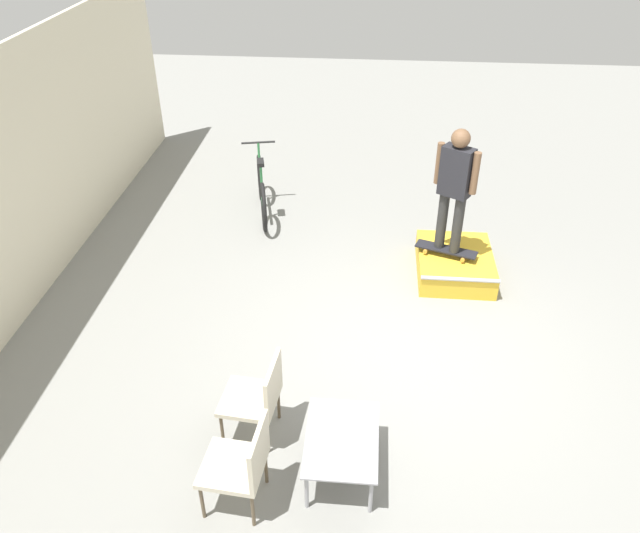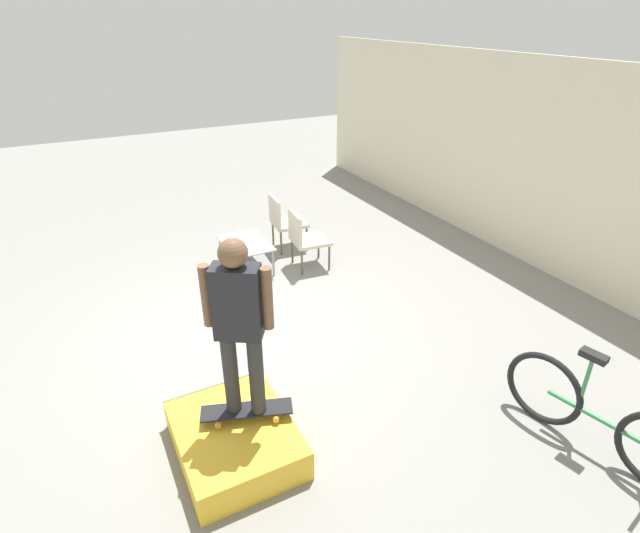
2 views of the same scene
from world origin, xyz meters
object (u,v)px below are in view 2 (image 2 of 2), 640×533
skate_ramp_box (235,438)px  skateboard_on_ramp (247,410)px  bicycle (600,417)px  coffee_table (245,245)px  patio_chair_right (305,237)px  person_skater (239,317)px  patio_chair_left (284,219)px

skate_ramp_box → skateboard_on_ramp: bearing=104.6°
bicycle → coffee_table: bearing=-175.0°
skate_ramp_box → patio_chair_right: (-2.97, 2.13, 0.35)m
skateboard_on_ramp → coffee_table: size_ratio=0.90×
person_skater → coffee_table: 3.65m
bicycle → patio_chair_right: bearing=176.5°
skate_ramp_box → coffee_table: bearing=158.5°
person_skater → skate_ramp_box: bearing=-133.0°
patio_chair_left → patio_chair_right: same height
bicycle → skateboard_on_ramp: bearing=-131.5°
skate_ramp_box → coffee_table: (-3.35, 1.32, 0.23)m
skateboard_on_ramp → bicycle: bearing=-9.5°
person_skater → bicycle: bearing=3.5°
skateboard_on_ramp → coffee_table: (-3.31, 1.18, -0.00)m
patio_chair_left → bicycle: size_ratio=0.52×
patio_chair_left → bicycle: bicycle is taller
skateboard_on_ramp → skate_ramp_box: bearing=-146.0°
skateboard_on_ramp → patio_chair_right: bearing=75.2°
patio_chair_right → coffee_table: bearing=70.5°
coffee_table → patio_chair_left: bearing=116.1°
skateboard_on_ramp → patio_chair_right: patio_chair_right is taller
skate_ramp_box → person_skater: (-0.04, 0.14, 1.22)m
patio_chair_left → person_skater: bearing=157.0°
skate_ramp_box → patio_chair_left: bearing=150.4°
skateboard_on_ramp → coffee_table: coffee_table is taller
patio_chair_right → bicycle: size_ratio=0.52×
skateboard_on_ramp → patio_chair_left: size_ratio=0.92×
patio_chair_right → bicycle: bearing=-165.2°
skateboard_on_ramp → patio_chair_left: bearing=81.2°
patio_chair_right → bicycle: (4.42, 0.71, -0.12)m
skate_ramp_box → skateboard_on_ramp: (-0.04, 0.14, 0.24)m
coffee_table → patio_chair_right: patio_chair_right is taller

